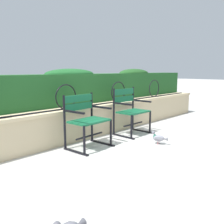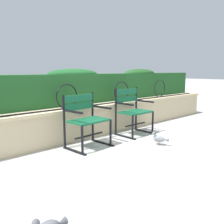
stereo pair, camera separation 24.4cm
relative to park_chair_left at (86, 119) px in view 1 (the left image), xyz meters
name	(u,v)px [view 1 (the left image)]	position (x,y,z in m)	size (l,w,h in m)	color
ground_plane	(117,146)	(0.38, -0.32, -0.46)	(60.00, 60.00, 0.00)	#B7B5AF
stone_wall	(84,121)	(0.38, 0.48, -0.17)	(7.64, 0.41, 0.58)	#C6B289
iron_arch_fence	(70,99)	(0.01, 0.41, 0.29)	(7.10, 0.02, 0.42)	black
hedge_row	(71,88)	(0.42, 0.90, 0.43)	(7.49, 0.48, 0.68)	#1E5123
park_chair_left	(86,119)	(0.00, 0.00, 0.00)	(0.66, 0.55, 0.85)	#145B38
park_chair_right	(130,110)	(1.16, 0.03, 0.01)	(0.62, 0.52, 0.89)	#145B38
pigeon_near_chairs	(159,138)	(0.92, -0.78, -0.35)	(0.18, 0.28, 0.22)	gray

